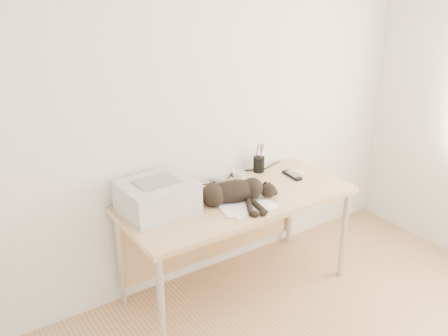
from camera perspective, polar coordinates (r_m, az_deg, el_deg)
wall_back at (r=3.45m, az=-1.80°, el=7.24°), size 3.50×0.00×3.50m
desk at (r=3.49m, az=0.73°, el=-4.80°), size 1.60×0.70×0.74m
printer at (r=3.18m, az=-7.65°, el=-3.21°), size 0.46×0.40×0.21m
papers at (r=3.24m, az=2.68°, el=-4.38°), size 0.38×0.29×0.01m
cat at (r=3.27m, az=0.86°, el=-2.86°), size 0.67×0.45×0.16m
mug at (r=3.57m, az=1.71°, el=-1.03°), size 0.13×0.13×0.09m
pen_cup at (r=3.76m, az=4.00°, el=0.45°), size 0.08×0.08×0.22m
remote_grey at (r=3.57m, az=-0.24°, el=-1.60°), size 0.13×0.19×0.02m
remote_black at (r=3.72m, az=7.78°, el=-0.83°), size 0.07×0.18×0.02m
mouse at (r=3.78m, az=8.67°, el=-0.36°), size 0.09×0.12×0.03m
cable_tangle at (r=3.60m, az=-1.27°, el=-1.47°), size 1.36×0.09×0.01m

